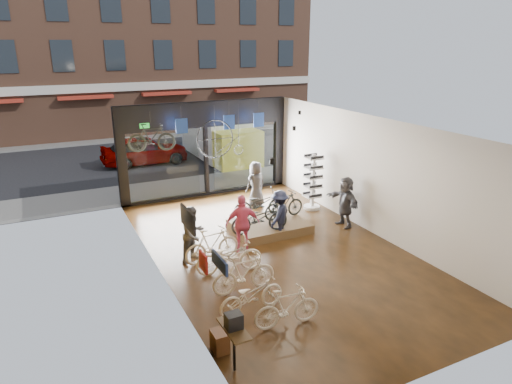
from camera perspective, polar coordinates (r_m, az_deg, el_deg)
ground_plane at (r=13.88m, az=2.60°, el=-7.41°), size 7.00×12.00×0.04m
ceiling at (r=12.70m, az=2.85°, el=8.40°), size 7.00×12.00×0.04m
wall_left at (r=11.96m, az=-12.25°, el=-2.17°), size 0.04×12.00×3.80m
wall_right at (r=15.11m, az=14.52°, el=1.97°), size 0.04×12.00×3.80m
wall_back at (r=8.82m, az=22.22°, el=-10.86°), size 7.00×0.04×3.80m
storefront at (r=18.46m, az=-6.30°, el=5.35°), size 7.00×0.26×3.80m
exit_sign at (r=17.47m, az=-13.78°, el=8.06°), size 0.35×0.06×0.18m
street_road at (r=27.31m, az=-12.70°, el=5.12°), size 30.00×18.00×0.02m
sidewalk_near at (r=20.03m, az=-7.30°, el=0.89°), size 30.00×2.40×0.12m
sidewalk_far at (r=31.12m, az=-14.50°, el=6.70°), size 30.00×2.00×0.12m
opposite_building at (r=33.02m, az=-16.48°, el=19.32°), size 26.00×5.00×14.00m
street_car at (r=24.04m, az=-13.77°, el=5.12°), size 4.32×1.74×1.47m
box_truck at (r=24.09m, az=-4.21°, el=7.15°), size 2.31×6.94×2.74m
floor_bike_1 at (r=10.31m, az=3.90°, el=-14.19°), size 1.58×0.59×0.93m
floor_bike_2 at (r=10.77m, az=-0.57°, el=-12.76°), size 1.71×0.73×0.87m
floor_bike_3 at (r=11.54m, az=-1.52°, el=-10.13°), size 1.69×0.52×1.01m
floor_bike_4 at (r=12.45m, az=-3.37°, el=-8.01°), size 1.91×0.91×0.96m
floor_bike_5 at (r=13.10m, az=-5.51°, el=-6.59°), size 1.72×0.64×1.01m
display_platform at (r=15.22m, az=1.69°, el=-4.31°), size 2.40×1.80×0.30m
display_bike_left at (r=14.18m, az=0.44°, el=-3.25°), size 1.91×0.81×0.98m
display_bike_mid at (r=15.37m, az=3.51°, el=-1.62°), size 1.60×0.61×0.94m
display_bike_right at (r=15.42m, az=0.49°, el=-1.46°), size 1.91×0.88×0.97m
customer_1 at (r=13.05m, az=-7.84°, el=-5.25°), size 1.00×0.93×1.64m
customer_2 at (r=13.50m, az=-1.70°, el=-3.97°), size 1.10×0.64×1.77m
customer_3 at (r=14.44m, az=2.98°, el=-2.83°), size 1.18×1.10×1.60m
customer_4 at (r=17.35m, az=-0.03°, el=1.05°), size 0.94×0.73×1.71m
customer_5 at (r=15.63m, az=11.08°, el=-1.21°), size 0.52×1.61×1.74m
sunglasses_rack at (r=17.04m, az=7.11°, el=1.27°), size 0.74×0.66×2.10m
wall_merch at (r=9.20m, az=-5.56°, el=-12.48°), size 0.40×2.40×2.60m
penny_farthing at (r=17.24m, az=-4.19°, el=6.54°), size 1.81×0.06×1.45m
hung_bike at (r=15.85m, az=-12.92°, el=6.65°), size 1.64×0.73×0.95m
jersey_left at (r=17.12m, az=-9.27°, el=8.14°), size 0.45×0.03×0.55m
jersey_mid at (r=17.75m, az=-3.37°, el=8.70°), size 0.45×0.03×0.55m
jersey_right at (r=18.27m, az=0.34°, el=9.01°), size 0.45×0.03×0.55m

